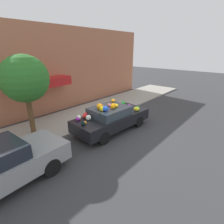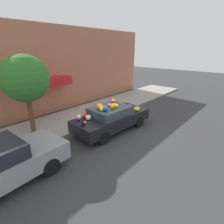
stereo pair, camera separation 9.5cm
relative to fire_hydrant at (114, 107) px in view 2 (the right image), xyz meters
name	(u,v)px [view 2 (the right image)]	position (x,y,z in m)	size (l,w,h in m)	color
ground_plane	(111,129)	(-1.99, -1.49, -0.45)	(60.00, 60.00, 0.00)	#38383A
sidewalk_curb	(79,116)	(-1.99, 1.21, -0.40)	(24.00, 3.20, 0.10)	#9E998E
building_facade	(54,71)	(-2.07, 3.43, 2.31)	(18.00, 1.20, 5.58)	#B26B4C
street_tree	(25,79)	(-5.01, 1.09, 2.37)	(2.19, 2.19, 3.83)	brown
fire_hydrant	(114,107)	(0.00, 0.00, 0.00)	(0.20, 0.20, 0.70)	red
art_car	(111,118)	(-2.04, -1.58, 0.27)	(4.40, 2.01, 1.62)	black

